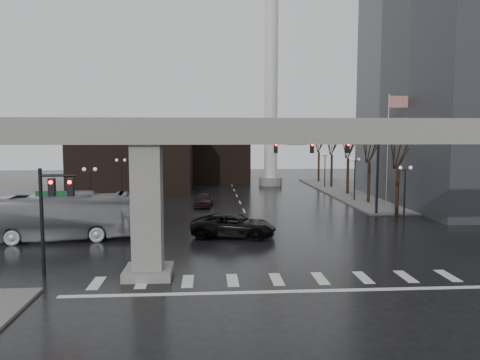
{
  "coord_description": "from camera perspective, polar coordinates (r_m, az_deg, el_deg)",
  "views": [
    {
      "loc": [
        -3.69,
        -25.5,
        7.82
      ],
      "look_at": [
        -1.33,
        8.55,
        4.5
      ],
      "focal_mm": 35.0,
      "sensor_mm": 36.0,
      "label": 1
    }
  ],
  "objects": [
    {
      "name": "ground",
      "position": [
        26.92,
        4.17,
        -11.34
      ],
      "size": [
        160.0,
        160.0,
        0.0
      ],
      "primitive_type": "plane",
      "color": "black",
      "rests_on": "ground"
    },
    {
      "name": "sidewalk_ne",
      "position": [
        68.73,
        21.68,
        -1.31
      ],
      "size": [
        28.0,
        36.0,
        0.15
      ],
      "primitive_type": "cube",
      "color": "slate",
      "rests_on": "ground"
    },
    {
      "name": "sidewalk_nw",
      "position": [
        65.88,
        -23.73,
        -1.67
      ],
      "size": [
        28.0,
        36.0,
        0.15
      ],
      "primitive_type": "cube",
      "color": "slate",
      "rests_on": "ground"
    },
    {
      "name": "elevated_guideway",
      "position": [
        25.99,
        7.05,
        3.44
      ],
      "size": [
        48.0,
        2.6,
        8.7
      ],
      "color": "gray",
      "rests_on": "ground"
    },
    {
      "name": "building_far_left",
      "position": [
        68.34,
        -12.65,
        3.06
      ],
      "size": [
        16.0,
        14.0,
        10.0
      ],
      "primitive_type": "cube",
      "color": "black",
      "rests_on": "ground"
    },
    {
      "name": "building_far_mid",
      "position": [
        77.61,
        -2.71,
        2.73
      ],
      "size": [
        10.0,
        10.0,
        8.0
      ],
      "primitive_type": "cube",
      "color": "black",
      "rests_on": "ground"
    },
    {
      "name": "smokestack",
      "position": [
        72.36,
        3.81,
        9.93
      ],
      "size": [
        3.6,
        3.6,
        30.0
      ],
      "color": "silver",
      "rests_on": "ground"
    },
    {
      "name": "signal_mast_arm",
      "position": [
        46.12,
        12.03,
        2.96
      ],
      "size": [
        12.12,
        0.43,
        8.0
      ],
      "color": "black",
      "rests_on": "ground"
    },
    {
      "name": "signal_left_pole",
      "position": [
        27.63,
        -21.99,
        -2.65
      ],
      "size": [
        2.3,
        0.3,
        6.0
      ],
      "color": "black",
      "rests_on": "ground"
    },
    {
      "name": "flagpole_assembly",
      "position": [
        51.15,
        17.9,
        4.96
      ],
      "size": [
        2.06,
        0.12,
        12.0
      ],
      "color": "silver",
      "rests_on": "ground"
    },
    {
      "name": "lamp_right_0",
      "position": [
        43.29,
        19.46,
        -0.52
      ],
      "size": [
        1.22,
        0.32,
        5.11
      ],
      "color": "black",
      "rests_on": "ground"
    },
    {
      "name": "lamp_right_1",
      "position": [
        56.36,
        13.82,
        0.97
      ],
      "size": [
        1.22,
        0.32,
        5.11
      ],
      "color": "black",
      "rests_on": "ground"
    },
    {
      "name": "lamp_right_2",
      "position": [
        69.79,
        10.32,
        1.9
      ],
      "size": [
        1.22,
        0.32,
        5.11
      ],
      "color": "black",
      "rests_on": "ground"
    },
    {
      "name": "lamp_left_0",
      "position": [
        40.93,
        -17.8,
        -0.81
      ],
      "size": [
        1.22,
        0.32,
        5.11
      ],
      "color": "black",
      "rests_on": "ground"
    },
    {
      "name": "lamp_left_1",
      "position": [
        54.56,
        -14.3,
        0.82
      ],
      "size": [
        1.22,
        0.32,
        5.11
      ],
      "color": "black",
      "rests_on": "ground"
    },
    {
      "name": "lamp_left_2",
      "position": [
        68.35,
        -12.21,
        1.79
      ],
      "size": [
        1.22,
        0.32,
        5.11
      ],
      "color": "black",
      "rests_on": "ground"
    },
    {
      "name": "tree_right_0",
      "position": [
        47.44,
        18.66,
        -0.83
      ],
      "size": [
        1.09,
        1.58,
        7.5
      ],
      "color": "black",
      "rests_on": "ground"
    },
    {
      "name": "tree_right_1",
      "position": [
        54.87,
        15.46,
        0.16
      ],
      "size": [
        1.09,
        1.61,
        7.67
      ],
      "color": "black",
      "rests_on": "ground"
    },
    {
      "name": "tree_right_2",
      "position": [
        62.43,
        13.03,
        0.91
      ],
      "size": [
        1.1,
        1.63,
        7.85
      ],
      "color": "black",
      "rests_on": "ground"
    },
    {
      "name": "tree_right_3",
      "position": [
        70.1,
        11.13,
        1.49
      ],
      "size": [
        1.11,
        1.66,
        8.02
      ],
      "color": "black",
      "rests_on": "ground"
    },
    {
      "name": "tree_right_4",
      "position": [
        77.83,
        9.6,
        1.96
      ],
      "size": [
        1.12,
        1.69,
        8.19
      ],
      "color": "black",
      "rests_on": "ground"
    },
    {
      "name": "pickup_truck",
      "position": [
        35.92,
        -0.8,
        -5.55
      ],
      "size": [
        6.95,
        4.18,
        1.81
      ],
      "primitive_type": "imported",
      "rotation": [
        0.0,
        0.0,
        1.38
      ],
      "color": "black",
      "rests_on": "ground"
    },
    {
      "name": "city_bus",
      "position": [
        37.46,
        -21.96,
        -4.16
      ],
      "size": [
        12.91,
        4.33,
        3.53
      ],
      "primitive_type": "imported",
      "rotation": [
        0.0,
        0.0,
        1.68
      ],
      "color": "#A3A4A8",
      "rests_on": "ground"
    },
    {
      "name": "far_car",
      "position": [
        51.03,
        -4.46,
        -2.41
      ],
      "size": [
        2.22,
        4.64,
        1.53
      ],
      "primitive_type": "imported",
      "rotation": [
        0.0,
        0.0,
        -0.09
      ],
      "color": "black",
      "rests_on": "ground"
    }
  ]
}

